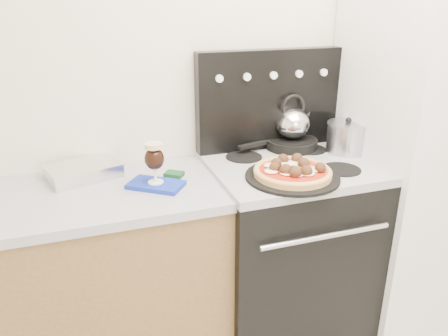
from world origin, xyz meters
name	(u,v)px	position (x,y,z in m)	size (l,w,h in m)	color
room_shell	(423,162)	(0.00, 0.29, 1.25)	(3.52, 3.01, 2.52)	beige
base_cabinet	(59,293)	(-1.02, 1.20, 0.43)	(1.45, 0.60, 0.86)	brown
countertop	(43,202)	(-1.02, 1.20, 0.88)	(1.48, 0.63, 0.04)	#A6A6B2
stove_body	(285,250)	(0.08, 1.18, 0.44)	(0.76, 0.65, 0.88)	black
cooktop	(290,167)	(0.08, 1.18, 0.90)	(0.76, 0.65, 0.04)	#ADADB2
backguard	(269,100)	(0.08, 1.45, 1.17)	(0.76, 0.08, 0.50)	black
fridge	(415,144)	(0.78, 1.15, 0.95)	(0.64, 0.68, 1.90)	silver
foil_sheet	(83,171)	(-0.86, 1.37, 0.93)	(0.30, 0.22, 0.06)	white
oven_mitt	(156,185)	(-0.57, 1.15, 0.91)	(0.23, 0.13, 0.02)	#172FA9
beer_glass	(155,163)	(-0.57, 1.15, 1.01)	(0.08, 0.08, 0.18)	black
pizza_pan	(292,177)	(0.00, 1.01, 0.93)	(0.41, 0.41, 0.01)	black
pizza	(293,170)	(0.00, 1.01, 0.96)	(0.34, 0.34, 0.05)	tan
skillet	(291,143)	(0.19, 1.38, 0.94)	(0.27, 0.27, 0.05)	black
tea_kettle	(293,121)	(0.19, 1.38, 1.07)	(0.18, 0.18, 0.20)	silver
stock_pot	(347,138)	(0.42, 1.24, 0.99)	(0.20, 0.20, 0.14)	#AEAFBF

